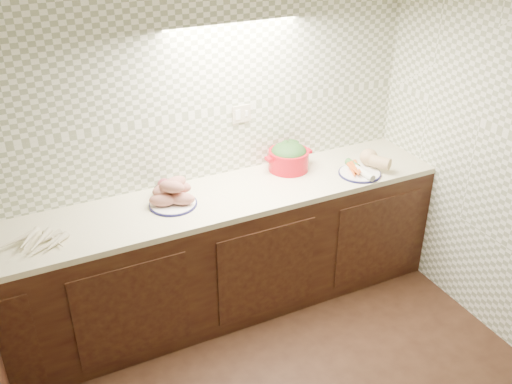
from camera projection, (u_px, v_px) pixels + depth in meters
name	position (u px, v px, depth m)	size (l,w,h in m)	color
room	(308.00, 218.00, 2.08)	(3.60, 3.60, 2.60)	black
counter	(116.00, 382.00, 2.92)	(3.60, 3.60, 0.90)	black
parsnip_pile	(41.00, 240.00, 3.21)	(0.37, 0.29, 0.07)	beige
sweet_potato_plate	(172.00, 194.00, 3.58)	(0.31, 0.31, 0.18)	#111041
onion_bowl	(167.00, 190.00, 3.68)	(0.17, 0.17, 0.13)	black
dutch_oven	(289.00, 157.00, 4.01)	(0.35, 0.29, 0.20)	red
veg_plate	(364.00, 164.00, 4.01)	(0.38, 0.38, 0.14)	#111041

